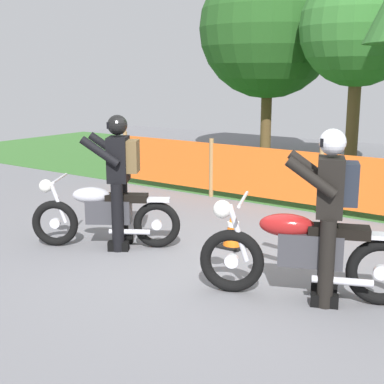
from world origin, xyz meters
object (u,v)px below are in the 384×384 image
object	(u,v)px
rider_lead	(330,206)
traffic_cone	(233,227)
motorcycle_trailing	(104,213)
motorcycle_lead	(303,252)
rider_trailing	(119,174)

from	to	relation	value
rider_lead	traffic_cone	size ratio (longest dim) A/B	3.19
motorcycle_trailing	rider_lead	world-z (taller)	rider_lead
motorcycle_trailing	rider_lead	distance (m)	3.00
rider_lead	motorcycle_lead	bearing A→B (deg)	0.51
traffic_cone	rider_lead	bearing A→B (deg)	-29.01
rider_lead	rider_trailing	distance (m)	2.78
rider_lead	traffic_cone	xyz separation A→B (m)	(-1.61, 0.89, -0.69)
rider_trailing	traffic_cone	world-z (taller)	rider_trailing
motorcycle_lead	rider_trailing	world-z (taller)	rider_trailing
traffic_cone	motorcycle_lead	bearing A→B (deg)	-35.08
rider_lead	rider_trailing	bearing A→B (deg)	-24.06
rider_trailing	traffic_cone	bearing A→B (deg)	-177.30
motorcycle_lead	motorcycle_trailing	bearing A→B (deg)	-23.58
motorcycle_trailing	traffic_cone	bearing A→B (deg)	-177.58
motorcycle_lead	rider_lead	xyz separation A→B (m)	(0.21, 0.09, 0.47)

